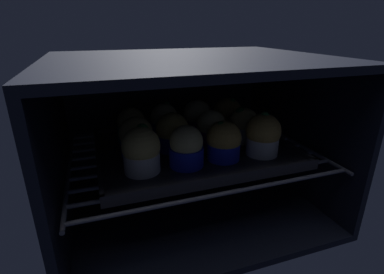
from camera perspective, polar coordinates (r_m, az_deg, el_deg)
name	(u,v)px	position (r cm, az deg, el deg)	size (l,w,h in cm)	color
oven_cavity	(186,133)	(70.91, -1.20, 0.83)	(59.00, 47.00, 37.00)	black
oven_rack	(192,152)	(68.45, -0.08, -3.00)	(54.80, 42.00, 0.80)	#444756
baking_tray	(192,148)	(67.78, 0.00, -2.27)	(42.78, 34.16, 2.20)	black
muffin_row0_col0	(141,151)	(55.40, -9.96, -2.67)	(7.36, 7.36, 9.26)	silver
muffin_row0_col1	(186,147)	(57.09, -1.12, -2.05)	(6.92, 6.92, 8.41)	#1928B7
muffin_row0_col2	(224,142)	(60.38, 6.25, -0.94)	(7.27, 7.27, 8.33)	#1928B7
muffin_row0_col3	(263,135)	(63.95, 13.80, 0.35)	(7.52, 7.52, 9.52)	silver
muffin_row1_col0	(136,138)	(63.09, -10.88, -0.12)	(7.29, 7.29, 8.52)	#1928B7
muffin_row1_col1	(173,133)	(64.74, -3.86, 0.86)	(7.38, 7.38, 8.54)	#1928B7
muffin_row1_col2	(211,129)	(67.40, 3.78, 1.60)	(6.92, 6.92, 8.42)	#7A238C
muffin_row1_col3	(244,126)	(71.02, 10.11, 2.21)	(7.06, 7.06, 8.46)	silver
muffin_row2_col0	(131,125)	(71.52, -11.85, 2.24)	(6.92, 6.92, 8.18)	#0C8C84
muffin_row2_col1	(164,121)	(72.96, -5.49, 3.09)	(6.92, 6.92, 8.72)	#1928B7
muffin_row2_col2	(197,118)	(75.01, 1.04, 3.84)	(7.25, 7.25, 8.76)	#7A238C
muffin_row2_col3	(227,115)	(78.69, 6.98, 4.36)	(7.61, 7.61, 8.64)	#1928B7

